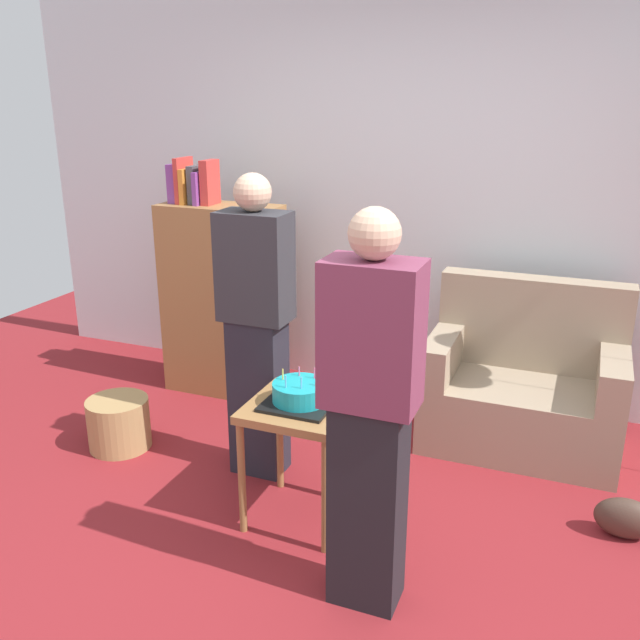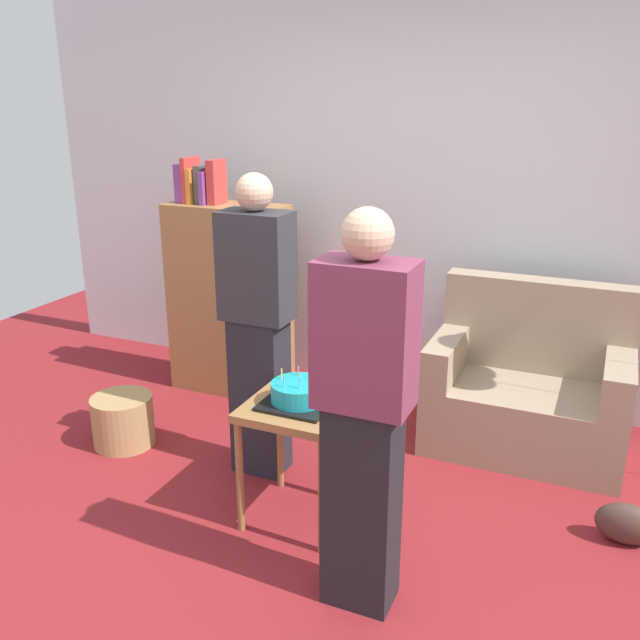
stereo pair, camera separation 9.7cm
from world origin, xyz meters
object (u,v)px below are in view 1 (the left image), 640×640
(bookshelf, at_px, (223,297))
(wicker_basket, at_px, (119,423))
(birthday_cake, at_px, (300,394))
(side_table, at_px, (300,422))
(person_holding_cake, at_px, (370,416))
(couch, at_px, (523,388))
(person_blowing_candles, at_px, (257,328))
(handbag, at_px, (625,518))

(bookshelf, height_order, wicker_basket, bookshelf)
(bookshelf, height_order, birthday_cake, bookshelf)
(side_table, bearing_deg, bookshelf, 132.04)
(person_holding_cake, xyz_separation_m, wicker_basket, (-1.75, 0.67, -0.68))
(wicker_basket, bearing_deg, couch, 23.72)
(wicker_basket, bearing_deg, side_table, -11.07)
(person_blowing_candles, bearing_deg, handbag, 12.60)
(couch, bearing_deg, handbag, -54.21)
(couch, bearing_deg, wicker_basket, -156.28)
(couch, xyz_separation_m, wicker_basket, (-2.18, -0.96, -0.19))
(birthday_cake, distance_m, wicker_basket, 1.40)
(person_holding_cake, bearing_deg, wicker_basket, 4.21)
(side_table, distance_m, person_blowing_candles, 0.60)
(side_table, bearing_deg, wicker_basket, 168.93)
(couch, bearing_deg, person_blowing_candles, -146.01)
(person_blowing_candles, bearing_deg, birthday_cake, -30.51)
(handbag, bearing_deg, person_holding_cake, -140.28)
(bookshelf, xyz_separation_m, person_blowing_candles, (0.71, -0.89, 0.16))
(birthday_cake, xyz_separation_m, person_blowing_candles, (-0.39, 0.33, 0.17))
(person_blowing_candles, bearing_deg, person_holding_cake, -31.07)
(couch, distance_m, person_holding_cake, 1.76)
(bookshelf, xyz_separation_m, wicker_basket, (-0.17, -0.97, -0.52))
(couch, xyz_separation_m, bookshelf, (-2.01, 0.02, 0.33))
(birthday_cake, distance_m, person_holding_cake, 0.65)
(person_holding_cake, xyz_separation_m, handbag, (1.01, 0.84, -0.73))
(birthday_cake, relative_size, handbag, 1.14)
(person_holding_cake, height_order, wicker_basket, person_holding_cake)
(couch, relative_size, bookshelf, 0.69)
(side_table, height_order, wicker_basket, side_table)
(bookshelf, distance_m, person_holding_cake, 2.28)
(side_table, height_order, person_holding_cake, person_holding_cake)
(side_table, height_order, person_blowing_candles, person_blowing_candles)
(handbag, bearing_deg, couch, 125.79)
(person_holding_cake, relative_size, handbag, 5.82)
(couch, xyz_separation_m, person_blowing_candles, (-1.30, -0.88, 0.49))
(bookshelf, bearing_deg, handbag, -17.36)
(wicker_basket, bearing_deg, handbag, 3.47)
(wicker_basket, bearing_deg, person_blowing_candles, 5.43)
(bookshelf, bearing_deg, wicker_basket, -99.96)
(couch, height_order, person_blowing_candles, person_blowing_candles)
(person_blowing_candles, bearing_deg, side_table, -30.52)
(bookshelf, height_order, handbag, bookshelf)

